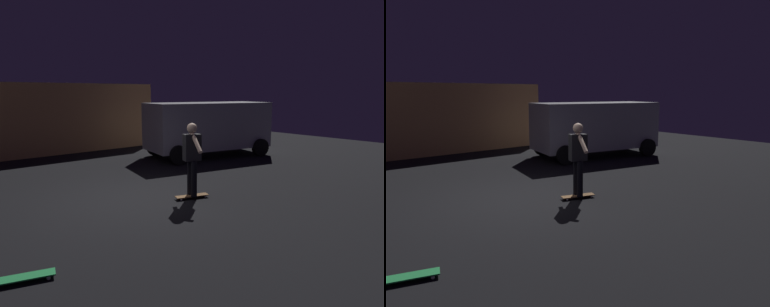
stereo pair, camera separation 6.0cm
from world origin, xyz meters
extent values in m
plane|color=black|center=(0.00, 0.00, 0.00)|extent=(28.00, 28.00, 0.00)
cube|color=#B2B2B7|center=(5.23, 2.97, 1.18)|extent=(4.89, 2.80, 1.70)
cube|color=black|center=(7.46, 2.51, 1.53)|extent=(0.41, 1.72, 0.64)
cylinder|color=black|center=(7.14, 3.59, 0.33)|extent=(0.69, 0.35, 0.66)
cylinder|color=black|center=(6.74, 1.65, 0.33)|extent=(0.69, 0.35, 0.66)
cylinder|color=black|center=(3.72, 4.30, 0.33)|extent=(0.69, 0.35, 0.66)
cylinder|color=black|center=(3.31, 2.36, 0.33)|extent=(0.69, 0.35, 0.66)
cube|color=olive|center=(1.17, -0.84, 0.06)|extent=(0.80, 0.42, 0.02)
sphere|color=silver|center=(1.48, -0.85, 0.03)|extent=(0.05, 0.05, 0.05)
sphere|color=silver|center=(1.43, -1.01, 0.03)|extent=(0.05, 0.05, 0.05)
sphere|color=silver|center=(0.91, -0.67, 0.03)|extent=(0.05, 0.05, 0.05)
sphere|color=silver|center=(0.86, -0.83, 0.03)|extent=(0.05, 0.05, 0.05)
cube|color=green|center=(-2.86, -2.19, 0.06)|extent=(0.80, 0.42, 0.02)
sphere|color=silver|center=(-2.59, -2.36, 0.03)|extent=(0.05, 0.05, 0.05)
sphere|color=silver|center=(-2.54, -2.19, 0.03)|extent=(0.05, 0.05, 0.05)
cylinder|color=black|center=(1.20, -0.73, 0.48)|extent=(0.14, 0.14, 0.82)
cylinder|color=black|center=(1.14, -0.94, 0.48)|extent=(0.14, 0.14, 0.82)
cube|color=#262628|center=(1.17, -0.84, 1.19)|extent=(0.43, 0.32, 0.60)
sphere|color=beige|center=(1.17, -0.84, 1.62)|extent=(0.23, 0.23, 0.23)
cylinder|color=beige|center=(1.23, -0.63, 1.34)|extent=(0.25, 0.54, 0.46)
cylinder|color=beige|center=(1.10, -1.05, 1.34)|extent=(0.25, 0.54, 0.46)
camera|label=1|loc=(-3.94, -6.81, 2.42)|focal=33.08mm
camera|label=2|loc=(-3.89, -6.85, 2.42)|focal=33.08mm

